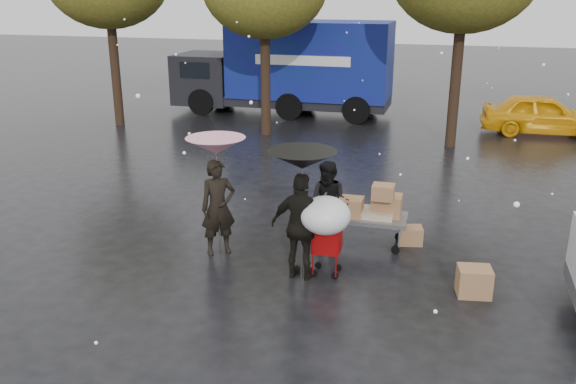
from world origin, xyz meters
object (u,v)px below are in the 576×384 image
(yellow_taxi, at_px, (543,114))
(person_pink, at_px, (218,207))
(person_black, at_px, (302,227))
(vendor_cart, at_px, (372,209))
(blue_truck, at_px, (289,68))
(shopping_cart, at_px, (326,220))

(yellow_taxi, bearing_deg, person_pink, 147.33)
(person_black, bearing_deg, person_pink, -12.26)
(person_pink, xyz_separation_m, vendor_cart, (2.65, 1.12, -0.17))
(vendor_cart, relative_size, yellow_taxi, 0.39)
(person_pink, relative_size, vendor_cart, 1.17)
(person_pink, height_order, yellow_taxi, person_pink)
(blue_truck, bearing_deg, person_pink, -80.17)
(yellow_taxi, bearing_deg, shopping_cart, 156.34)
(vendor_cart, xyz_separation_m, shopping_cart, (-0.55, -1.62, 0.34))
(shopping_cart, relative_size, blue_truck, 0.18)
(person_black, bearing_deg, vendor_cart, -112.36)
(yellow_taxi, bearing_deg, vendor_cart, 156.00)
(vendor_cart, distance_m, shopping_cart, 1.74)
(person_pink, bearing_deg, shopping_cart, -49.71)
(shopping_cart, bearing_deg, person_black, -167.72)
(blue_truck, distance_m, yellow_taxi, 9.21)
(person_black, xyz_separation_m, vendor_cart, (0.93, 1.70, -0.20))
(vendor_cart, relative_size, shopping_cart, 1.04)
(person_pink, distance_m, blue_truck, 13.16)
(vendor_cart, xyz_separation_m, blue_truck, (-4.90, 11.82, 1.03))
(shopping_cart, relative_size, yellow_taxi, 0.37)
(vendor_cart, distance_m, yellow_taxi, 11.52)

